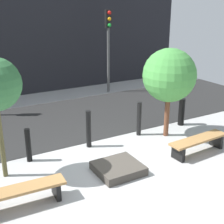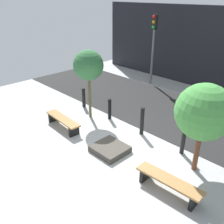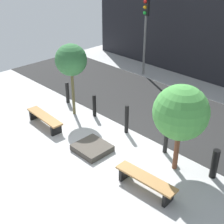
{
  "view_description": "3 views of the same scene",
  "coord_description": "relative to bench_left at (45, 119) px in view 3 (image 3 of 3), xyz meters",
  "views": [
    {
      "loc": [
        -3.51,
        -5.92,
        3.97
      ],
      "look_at": [
        0.08,
        0.36,
        1.43
      ],
      "focal_mm": 50.0,
      "sensor_mm": 36.0,
      "label": 1
    },
    {
      "loc": [
        5.1,
        -4.95,
        4.89
      ],
      "look_at": [
        -0.33,
        0.33,
        1.23
      ],
      "focal_mm": 40.0,
      "sensor_mm": 36.0,
      "label": 2
    },
    {
      "loc": [
        6.58,
        -5.63,
        6.04
      ],
      "look_at": [
        0.44,
        0.41,
        1.44
      ],
      "focal_mm": 50.0,
      "sensor_mm": 36.0,
      "label": 3
    }
  ],
  "objects": [
    {
      "name": "bollard_right",
      "position": [
        4.21,
        1.86,
        0.22
      ],
      "size": [
        0.14,
        0.14,
        1.08
      ],
      "primitive_type": "cylinder",
      "color": "black",
      "rests_on": "ground"
    },
    {
      "name": "bollard_far_right",
      "position": [
        5.96,
        1.86,
        0.15
      ],
      "size": [
        0.21,
        0.21,
        0.94
      ],
      "primitive_type": "cylinder",
      "color": "black",
      "rests_on": "ground"
    },
    {
      "name": "building_facade",
      "position": [
        2.47,
        8.47,
        1.83
      ],
      "size": [
        16.2,
        0.5,
        4.29
      ],
      "primitive_type": "cube",
      "color": "black",
      "rests_on": "ground"
    },
    {
      "name": "bollard_center",
      "position": [
        2.47,
        1.86,
        0.23
      ],
      "size": [
        0.15,
        0.15,
        1.1
      ],
      "primitive_type": "cylinder",
      "color": "black",
      "rests_on": "ground"
    },
    {
      "name": "bench_left",
      "position": [
        0.0,
        0.0,
        0.0
      ],
      "size": [
        1.92,
        0.51,
        0.43
      ],
      "rotation": [
        0.0,
        0.0,
        -0.05
      ],
      "color": "black",
      "rests_on": "ground"
    },
    {
      "name": "road_strip",
      "position": [
        2.47,
        4.31,
        -0.31
      ],
      "size": [
        18.0,
        4.39,
        0.01
      ],
      "primitive_type": "cube",
      "color": "black",
      "rests_on": "ground"
    },
    {
      "name": "ground_plane",
      "position": [
        2.47,
        0.29,
        -0.32
      ],
      "size": [
        18.0,
        18.0,
        0.0
      ],
      "primitive_type": "plane",
      "color": "#A4A4A4"
    },
    {
      "name": "tree_behind_right_bench",
      "position": [
        4.93,
        1.4,
        1.61
      ],
      "size": [
        1.6,
        1.6,
        2.74
      ],
      "color": "brown",
      "rests_on": "ground"
    },
    {
      "name": "bollard_far_left",
      "position": [
        -1.03,
        1.86,
        0.15
      ],
      "size": [
        0.16,
        0.16,
        0.93
      ],
      "primitive_type": "cylinder",
      "color": "black",
      "rests_on": "ground"
    },
    {
      "name": "tree_behind_left_bench",
      "position": [
        0.0,
        1.4,
        1.95
      ],
      "size": [
        1.21,
        1.21,
        2.89
      ],
      "color": "brown",
      "rests_on": "ground"
    },
    {
      "name": "bollard_left",
      "position": [
        0.72,
        1.86,
        0.14
      ],
      "size": [
        0.14,
        0.14,
        0.91
      ],
      "primitive_type": "cylinder",
      "color": "black",
      "rests_on": "ground"
    },
    {
      "name": "planter_bed",
      "position": [
        2.47,
        0.2,
        -0.22
      ],
      "size": [
        1.1,
        1.03,
        0.21
      ],
      "primitive_type": "cube",
      "color": "#423C36",
      "rests_on": "ground"
    },
    {
      "name": "traffic_light_west",
      "position": [
        -0.93,
        6.78,
        2.32
      ],
      "size": [
        0.28,
        0.27,
        3.83
      ],
      "color": "slate",
      "rests_on": "ground"
    },
    {
      "name": "bench_right",
      "position": [
        4.93,
        -0.0,
        0.0
      ],
      "size": [
        1.88,
        0.51,
        0.44
      ],
      "rotation": [
        0.0,
        0.0,
        0.05
      ],
      "color": "black",
      "rests_on": "ground"
    }
  ]
}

